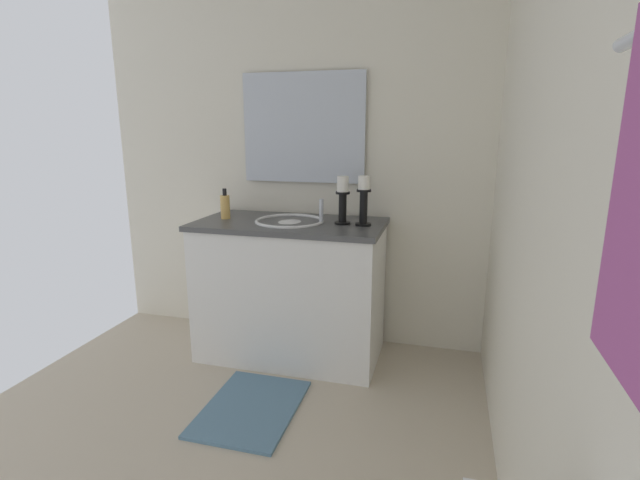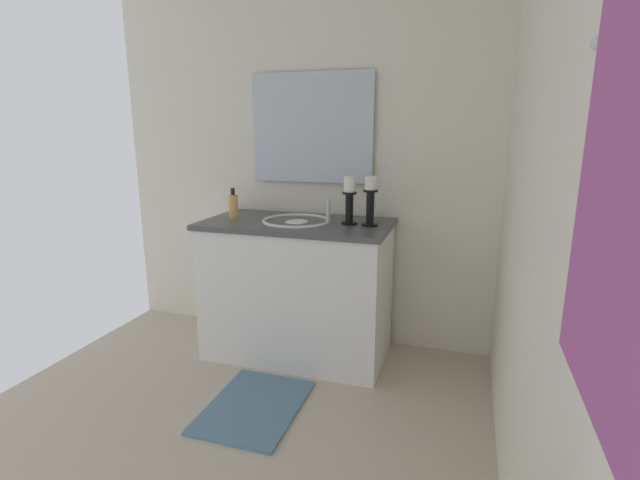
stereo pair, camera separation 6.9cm
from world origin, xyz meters
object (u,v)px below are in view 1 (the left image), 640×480
(vanity_cabinet, at_px, (291,289))
(bath_mat, at_px, (251,408))
(sink_basin, at_px, (290,228))
(candle_holder_tall, at_px, (364,200))
(mirror, at_px, (303,128))
(soap_bottle, at_px, (225,206))
(candle_holder_short, at_px, (343,199))

(vanity_cabinet, xyz_separation_m, bath_mat, (0.62, 0.00, -0.41))
(sink_basin, relative_size, candle_holder_tall, 1.47)
(mirror, height_order, bath_mat, mirror)
(sink_basin, height_order, soap_bottle, soap_bottle)
(bath_mat, bearing_deg, soap_bottle, -147.03)
(candle_holder_tall, bearing_deg, candle_holder_short, -94.34)
(mirror, height_order, soap_bottle, mirror)
(soap_bottle, distance_m, bath_mat, 1.16)
(candle_holder_tall, height_order, candle_holder_short, candle_holder_tall)
(mirror, height_order, candle_holder_short, mirror)
(mirror, xyz_separation_m, bath_mat, (0.91, 0.00, -1.34))
(candle_holder_short, bearing_deg, mirror, -130.22)
(vanity_cabinet, height_order, soap_bottle, soap_bottle)
(sink_basin, distance_m, soap_bottle, 0.42)
(mirror, distance_m, candle_holder_tall, 0.64)
(sink_basin, xyz_separation_m, candle_holder_tall, (-0.01, 0.43, 0.18))
(candle_holder_tall, bearing_deg, soap_bottle, -88.83)
(mirror, xyz_separation_m, soap_bottle, (0.29, -0.40, -0.45))
(sink_basin, distance_m, candle_holder_tall, 0.47)
(sink_basin, relative_size, mirror, 0.52)
(mirror, relative_size, bath_mat, 1.28)
(vanity_cabinet, xyz_separation_m, sink_basin, (0.00, 0.00, 0.37))
(soap_bottle, xyz_separation_m, bath_mat, (0.62, 0.40, -0.89))
(candle_holder_tall, xyz_separation_m, bath_mat, (0.63, -0.43, -0.96))
(vanity_cabinet, xyz_separation_m, soap_bottle, (0.01, -0.40, 0.49))
(sink_basin, height_order, bath_mat, sink_basin)
(candle_holder_tall, bearing_deg, mirror, -122.22)
(vanity_cabinet, distance_m, sink_basin, 0.37)
(bath_mat, bearing_deg, mirror, -180.00)
(bath_mat, bearing_deg, vanity_cabinet, -180.00)
(vanity_cabinet, bearing_deg, bath_mat, 0.00)
(candle_holder_tall, bearing_deg, vanity_cabinet, -88.72)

